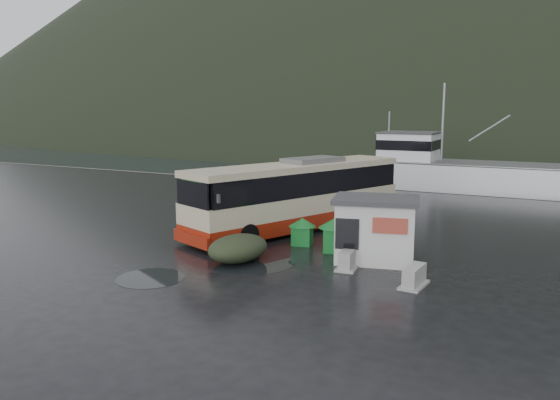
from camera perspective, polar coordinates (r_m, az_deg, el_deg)
The scene contains 14 objects.
ground at distance 26.52m, azimuth -2.34°, elevation -4.43°, with size 160.00×160.00×0.00m, color black.
harbor_water at distance 133.09m, azimuth 22.00°, elevation 6.12°, with size 300.00×180.00×0.02m, color black.
quay_edge at distance 44.68m, azimuth 10.49°, elevation 1.16°, with size 160.00×0.60×1.50m, color #999993.
headland at distance 272.41m, azimuth 27.05°, elevation 7.18°, with size 780.00×540.00×570.00m, color black.
coach_bus at distance 29.43m, azimuth 1.87°, elevation -3.02°, with size 3.31×13.44×3.81m, color #C2B793, non-canonical shape.
white_van at distance 29.71m, azimuth -3.80°, elevation -2.92°, with size 1.89×5.48×2.29m, color silver, non-canonical shape.
waste_bin_left at distance 26.05m, azimuth 2.33°, elevation -4.69°, with size 0.93×0.93×1.30m, color #136C26, non-canonical shape.
waste_bin_right at distance 25.04m, azimuth 5.78°, elevation -5.32°, with size 1.11×1.11×1.56m, color #136C26, non-canonical shape.
dome_tent at distance 23.33m, azimuth -4.39°, elevation -6.41°, with size 2.09×2.92×1.15m, color #28301D, non-canonical shape.
ticket_kiosk at distance 23.72m, azimuth 9.86°, elevation -6.26°, with size 3.50×2.65×2.74m, color silver, non-canonical shape.
jersey_barrier_a at distance 20.72m, azimuth 13.81°, elevation -8.74°, with size 0.76×1.51×0.76m, color #999993, non-canonical shape.
jersey_barrier_b at distance 22.49m, azimuth 7.13°, elevation -7.07°, with size 0.77×1.54×0.77m, color #999993, non-canonical shape.
fishing_trawler at distance 49.61m, azimuth 19.60°, elevation 1.59°, with size 24.71×5.43×9.88m, color silver, non-canonical shape.
puddles at distance 24.12m, azimuth -1.28°, elevation -5.84°, with size 8.18×15.37×0.01m.
Camera 1 is at (12.80, -22.32, 6.41)m, focal length 35.00 mm.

